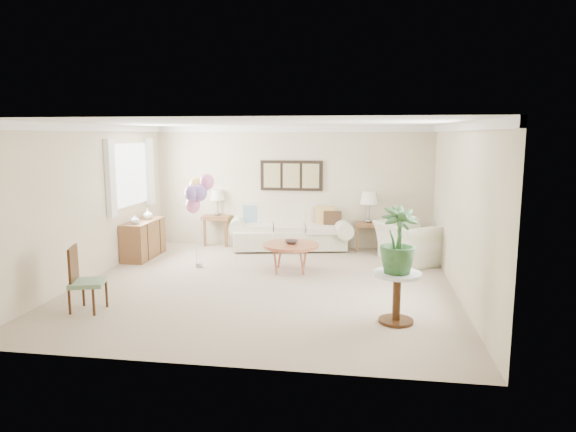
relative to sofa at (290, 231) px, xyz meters
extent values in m
plane|color=tan|center=(0.00, -2.77, -0.38)|extent=(6.00, 6.00, 0.00)
cube|color=beige|center=(0.00, 0.23, 0.92)|extent=(6.00, 0.04, 2.60)
cube|color=beige|center=(0.00, -5.77, 0.92)|extent=(6.00, 0.04, 2.60)
cube|color=beige|center=(-3.00, -2.77, 0.92)|extent=(0.04, 6.00, 2.60)
cube|color=beige|center=(3.00, -2.77, 0.92)|extent=(0.04, 6.00, 2.60)
cube|color=white|center=(0.00, -2.77, 2.21)|extent=(6.00, 6.00, 0.02)
cube|color=white|center=(0.00, 0.20, 2.16)|extent=(6.00, 0.06, 0.12)
cube|color=white|center=(-2.97, -2.77, 2.16)|extent=(0.06, 6.00, 0.12)
cube|color=white|center=(2.97, -2.77, 2.16)|extent=(0.06, 6.00, 0.12)
cube|color=white|center=(-2.98, -1.27, 1.27)|extent=(0.04, 1.40, 1.20)
cube|color=white|center=(-2.94, -2.12, 1.27)|extent=(0.10, 0.22, 1.40)
cube|color=white|center=(-2.94, -0.42, 1.27)|extent=(0.10, 0.22, 1.40)
cube|color=black|center=(0.00, 0.20, 1.17)|extent=(1.35, 0.04, 0.65)
cube|color=#8C8C59|center=(-0.42, 0.17, 1.17)|extent=(0.36, 0.02, 0.52)
cube|color=#8C8C59|center=(0.00, 0.17, 1.17)|extent=(0.36, 0.02, 0.52)
cube|color=#8C8C59|center=(0.42, 0.17, 1.17)|extent=(0.36, 0.02, 0.52)
cube|color=silver|center=(-0.01, -0.06, -0.14)|extent=(2.50, 1.39, 0.39)
cube|color=silver|center=(-0.01, 0.29, 0.29)|extent=(2.36, 0.67, 0.59)
cylinder|color=silver|center=(-1.13, -0.06, 0.10)|extent=(0.52, 1.01, 0.34)
cylinder|color=silver|center=(1.12, -0.06, 0.10)|extent=(0.52, 1.01, 0.34)
cube|color=beige|center=(-0.68, -0.12, 0.09)|extent=(0.78, 0.88, 0.13)
cube|color=beige|center=(-0.01, -0.12, 0.09)|extent=(0.78, 0.88, 0.13)
cube|color=beige|center=(0.67, -0.12, 0.09)|extent=(0.78, 0.88, 0.13)
cube|color=#80A8BB|center=(-0.84, 0.07, 0.33)|extent=(0.41, 0.13, 0.41)
cube|color=tan|center=(0.75, 0.07, 0.33)|extent=(0.41, 0.13, 0.41)
cube|color=#3C2819|center=(0.91, -0.01, 0.27)|extent=(0.37, 0.11, 0.37)
cube|color=silver|center=(-0.01, -0.06, -0.36)|extent=(2.15, 0.86, 0.04)
cube|color=brown|center=(-1.64, 0.14, 0.24)|extent=(0.61, 0.55, 0.09)
cube|color=brown|center=(-1.89, -0.08, -0.09)|extent=(0.06, 0.06, 0.57)
cube|color=brown|center=(-1.40, -0.08, -0.09)|extent=(0.06, 0.06, 0.57)
cube|color=brown|center=(-1.89, 0.36, -0.09)|extent=(0.06, 0.06, 0.57)
cube|color=brown|center=(-1.40, 0.36, -0.09)|extent=(0.06, 0.06, 0.57)
cube|color=brown|center=(1.66, 0.06, 0.18)|extent=(0.55, 0.50, 0.08)
cube|color=brown|center=(1.44, -0.14, -0.12)|extent=(0.05, 0.05, 0.52)
cube|color=brown|center=(1.88, -0.14, -0.12)|extent=(0.05, 0.05, 0.52)
cube|color=brown|center=(1.44, 0.26, -0.12)|extent=(0.05, 0.05, 0.52)
cube|color=brown|center=(1.88, 0.26, -0.12)|extent=(0.05, 0.05, 0.52)
cylinder|color=gray|center=(-1.64, 0.14, 0.31)|extent=(0.13, 0.13, 0.06)
cylinder|color=gray|center=(-1.64, 0.14, 0.48)|extent=(0.04, 0.04, 0.28)
cone|color=silver|center=(-1.64, 0.14, 0.73)|extent=(0.32, 0.32, 0.22)
cylinder|color=gray|center=(1.66, 0.06, 0.25)|extent=(0.15, 0.15, 0.07)
cylinder|color=gray|center=(1.66, 0.06, 0.45)|extent=(0.04, 0.04, 0.33)
cone|color=silver|center=(1.66, 0.06, 0.74)|extent=(0.37, 0.37, 0.26)
cylinder|color=#9F563B|center=(0.29, -1.88, 0.10)|extent=(0.99, 0.99, 0.06)
cylinder|color=#9F563B|center=(0.52, -1.64, -0.15)|extent=(0.04, 0.04, 0.45)
cylinder|color=#9F563B|center=(0.05, -1.64, -0.15)|extent=(0.04, 0.04, 0.45)
cylinder|color=#9F563B|center=(0.05, -2.11, -0.15)|extent=(0.04, 0.04, 0.45)
cylinder|color=#9F563B|center=(0.52, -2.11, -0.15)|extent=(0.04, 0.04, 0.45)
imported|color=#322723|center=(0.30, -1.87, 0.15)|extent=(0.25, 0.25, 0.06)
imported|color=silver|center=(2.46, -0.87, 0.01)|extent=(1.50, 1.55, 0.77)
cylinder|color=silver|center=(2.01, -4.18, 0.27)|extent=(0.62, 0.62, 0.04)
cylinder|color=#3B210D|center=(2.01, -4.18, -0.06)|extent=(0.10, 0.10, 0.62)
cylinder|color=#3B210D|center=(2.01, -4.18, -0.37)|extent=(0.46, 0.46, 0.01)
imported|color=#1F491E|center=(2.01, -4.20, 0.72)|extent=(0.63, 0.63, 0.85)
cube|color=slate|center=(-2.19, -4.36, 0.02)|extent=(0.55, 0.55, 0.06)
cylinder|color=#3B210D|center=(-2.37, -4.53, -0.20)|extent=(0.04, 0.04, 0.37)
cylinder|color=#3B210D|center=(-2.01, -4.53, -0.20)|extent=(0.04, 0.04, 0.37)
cylinder|color=#3B210D|center=(-2.37, -4.18, -0.20)|extent=(0.04, 0.04, 0.37)
cylinder|color=#3B210D|center=(-2.01, -4.18, -0.20)|extent=(0.04, 0.04, 0.37)
cube|color=#3B210D|center=(-2.38, -4.36, 0.28)|extent=(0.16, 0.41, 0.49)
cube|color=brown|center=(-2.76, -1.27, -0.01)|extent=(0.45, 1.20, 0.74)
cube|color=#3B210D|center=(-2.76, -1.57, -0.01)|extent=(0.46, 0.02, 0.70)
cube|color=#3B210D|center=(-2.76, -0.97, -0.01)|extent=(0.46, 0.02, 0.70)
imported|color=#B5B9D0|center=(-2.74, -1.64, 0.45)|extent=(0.23, 0.23, 0.18)
imported|color=silver|center=(-2.74, -1.05, 0.46)|extent=(0.20, 0.20, 0.20)
cube|color=gray|center=(-1.43, -1.86, -0.34)|extent=(0.09, 0.09, 0.07)
ellipsoid|color=pink|center=(-1.50, -1.90, 0.79)|extent=(0.26, 0.26, 0.30)
cylinder|color=silver|center=(-1.46, -1.88, 0.17)|extent=(0.01, 0.01, 0.94)
ellipsoid|color=#916EC5|center=(-1.35, -1.95, 1.02)|extent=(0.26, 0.26, 0.30)
cylinder|color=silver|center=(-1.39, -1.90, 0.28)|extent=(0.01, 0.01, 1.17)
ellipsoid|color=#FFED63|center=(-1.48, -1.72, 1.12)|extent=(0.26, 0.26, 0.30)
cylinder|color=silver|center=(-1.46, -1.79, 0.33)|extent=(0.01, 0.01, 1.28)
ellipsoid|color=pink|center=(-1.25, -1.82, 1.20)|extent=(0.26, 0.26, 0.30)
cylinder|color=silver|center=(-1.34, -1.84, 0.38)|extent=(0.01, 0.01, 1.36)
ellipsoid|color=#916EC5|center=(-1.47, -2.00, 1.01)|extent=(0.26, 0.26, 0.30)
cylinder|color=silver|center=(-1.45, -1.93, 0.28)|extent=(0.01, 0.01, 1.17)
camera|label=1|loc=(1.58, -10.71, 2.05)|focal=32.00mm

